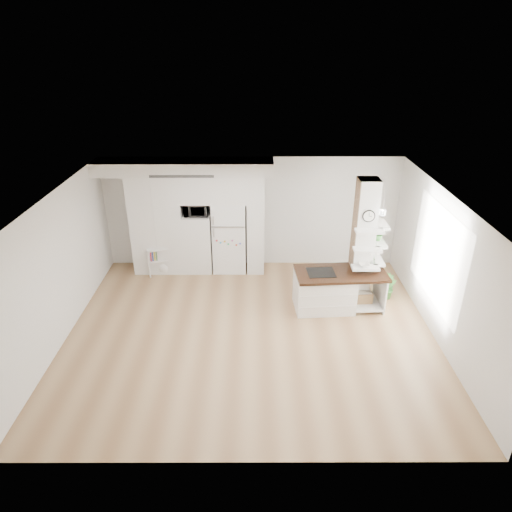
{
  "coord_description": "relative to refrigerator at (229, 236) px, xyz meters",
  "views": [
    {
      "loc": [
        0.09,
        -7.31,
        5.17
      ],
      "look_at": [
        0.11,
        0.9,
        1.2
      ],
      "focal_mm": 32.0,
      "sensor_mm": 36.0,
      "label": 1
    }
  ],
  "objects": [
    {
      "name": "shelf_plant",
      "position": [
        3.15,
        -1.38,
        0.65
      ],
      "size": [
        0.27,
        0.23,
        0.3
      ],
      "primitive_type": "imported",
      "color": "#3A8133",
      "rests_on": "column"
    },
    {
      "name": "kitchen_island",
      "position": [
        2.17,
        -1.78,
        -0.44
      ],
      "size": [
        1.9,
        1.0,
        1.4
      ],
      "rotation": [
        0.0,
        0.0,
        0.07
      ],
      "color": "white",
      "rests_on": "floor"
    },
    {
      "name": "decor_bowl",
      "position": [
        2.82,
        -1.78,
        0.13
      ],
      "size": [
        0.22,
        0.22,
        0.05
      ],
      "primitive_type": "imported",
      "color": "white",
      "rests_on": "column"
    },
    {
      "name": "bookshelf",
      "position": [
        -1.63,
        -0.23,
        -0.57
      ],
      "size": [
        0.65,
        0.49,
        0.69
      ],
      "rotation": [
        0.0,
        0.0,
        0.29
      ],
      "color": "white",
      "rests_on": "floor"
    },
    {
      "name": "refrigerator",
      "position": [
        0.0,
        0.0,
        0.0
      ],
      "size": [
        0.78,
        0.69,
        1.75
      ],
      "color": "white",
      "rests_on": "floor"
    },
    {
      "name": "floor_plant_b",
      "position": [
        3.52,
        -1.24,
        -0.64
      ],
      "size": [
        0.28,
        0.28,
        0.48
      ],
      "primitive_type": "imported",
      "rotation": [
        0.0,
        0.0,
        -0.06
      ],
      "color": "#3A8133",
      "rests_on": "floor"
    },
    {
      "name": "microwave",
      "position": [
        -0.75,
        -0.06,
        0.69
      ],
      "size": [
        0.54,
        0.37,
        0.3
      ],
      "primitive_type": "imported",
      "color": "#2D2D2D",
      "rests_on": "cabinet_wall"
    },
    {
      "name": "floor",
      "position": [
        0.53,
        -2.68,
        -0.88
      ],
      "size": [
        7.0,
        6.0,
        0.01
      ],
      "primitive_type": "cube",
      "color": "tan",
      "rests_on": "ground"
    },
    {
      "name": "pendant_light",
      "position": [
        2.23,
        -2.53,
        1.24
      ],
      "size": [
        0.12,
        0.12,
        0.1
      ],
      "primitive_type": "cylinder",
      "color": "white",
      "rests_on": "room"
    },
    {
      "name": "column",
      "position": [
        2.9,
        -1.55,
        0.48
      ],
      "size": [
        0.69,
        0.9,
        2.7
      ],
      "color": "silver",
      "rests_on": "floor"
    },
    {
      "name": "window",
      "position": [
        4.0,
        -2.38,
        0.62
      ],
      "size": [
        0.0,
        2.4,
        2.4
      ],
      "primitive_type": "plane",
      "rotation": [
        1.57,
        0.0,
        -1.57
      ],
      "color": "white",
      "rests_on": "room"
    },
    {
      "name": "cabinet_wall",
      "position": [
        -0.92,
        -0.01,
        0.63
      ],
      "size": [
        4.0,
        0.71,
        2.7
      ],
      "color": "white",
      "rests_on": "floor"
    },
    {
      "name": "floor_plant_a",
      "position": [
        3.52,
        -1.42,
        -0.63
      ],
      "size": [
        0.27,
        0.22,
        0.48
      ],
      "primitive_type": "imported",
      "rotation": [
        0.0,
        0.0,
        0.03
      ],
      "color": "#3A8133",
      "rests_on": "floor"
    },
    {
      "name": "room",
      "position": [
        0.53,
        -2.68,
        0.98
      ],
      "size": [
        7.04,
        6.04,
        2.72
      ],
      "color": "white",
      "rests_on": "ground"
    }
  ]
}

